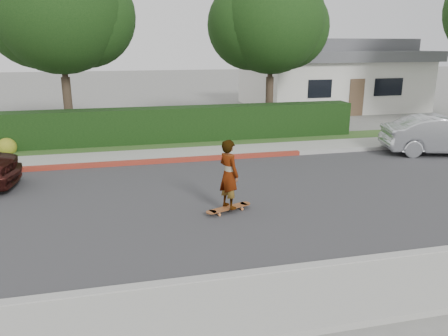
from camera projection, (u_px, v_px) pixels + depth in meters
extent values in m
plane|color=slate|center=(322.00, 192.00, 12.29)|extent=(120.00, 120.00, 0.00)
cube|color=#2D2D30|center=(322.00, 191.00, 12.29)|extent=(60.00, 8.00, 0.01)
cube|color=#9E9E99|center=(416.00, 255.00, 8.43)|extent=(60.00, 0.20, 0.15)
cube|color=#9E9E99|center=(273.00, 154.00, 16.10)|extent=(60.00, 0.20, 0.15)
cube|color=maroon|center=(136.00, 163.00, 14.99)|extent=(12.00, 0.21, 0.15)
cube|color=gray|center=(265.00, 149.00, 16.95)|extent=(60.00, 1.60, 0.12)
cube|color=#2D4C1E|center=(253.00, 141.00, 18.45)|extent=(60.00, 1.60, 0.10)
cube|color=black|center=(180.00, 125.00, 18.15)|extent=(15.00, 1.00, 1.50)
sphere|color=#2D4C19|center=(7.00, 147.00, 16.24)|extent=(0.70, 0.70, 0.70)
cylinder|color=#33261C|center=(69.00, 110.00, 18.20)|extent=(0.36, 0.36, 2.70)
cylinder|color=#33261C|center=(64.00, 60.00, 17.64)|extent=(0.24, 0.24, 2.25)
sphere|color=black|center=(58.00, 7.00, 17.09)|extent=(5.20, 5.20, 5.20)
sphere|color=black|center=(39.00, 13.00, 17.34)|extent=(4.42, 4.42, 4.42)
sphere|color=black|center=(84.00, 16.00, 17.65)|extent=(4.16, 4.16, 4.16)
cylinder|color=#33261C|center=(269.00, 104.00, 20.70)|extent=(0.36, 0.36, 2.52)
cylinder|color=#33261C|center=(270.00, 63.00, 20.18)|extent=(0.24, 0.24, 2.10)
sphere|color=black|center=(272.00, 20.00, 19.66)|extent=(4.80, 4.80, 4.80)
sphere|color=black|center=(252.00, 25.00, 19.91)|extent=(4.08, 4.08, 4.08)
sphere|color=black|center=(288.00, 27.00, 20.22)|extent=(3.84, 3.84, 3.84)
cube|color=beige|center=(328.00, 83.00, 28.63)|extent=(10.00, 8.00, 3.00)
cube|color=#4C4C51|center=(330.00, 55.00, 28.13)|extent=(10.60, 8.60, 0.60)
cube|color=#4C4C51|center=(331.00, 46.00, 27.97)|extent=(8.40, 6.40, 0.80)
cube|color=black|center=(320.00, 89.00, 24.28)|extent=(1.40, 0.06, 1.00)
cube|color=black|center=(388.00, 87.00, 25.24)|extent=(1.80, 0.06, 1.00)
cube|color=brown|center=(356.00, 97.00, 24.94)|extent=(0.90, 0.06, 2.10)
cylinder|color=orange|center=(219.00, 215.00, 10.51)|extent=(0.08, 0.06, 0.07)
cylinder|color=orange|center=(215.00, 212.00, 10.66)|extent=(0.08, 0.06, 0.07)
cylinder|color=orange|center=(242.00, 209.00, 10.88)|extent=(0.08, 0.06, 0.07)
cylinder|color=orange|center=(237.00, 207.00, 11.03)|extent=(0.08, 0.06, 0.07)
cube|color=silver|center=(217.00, 212.00, 10.57)|extent=(0.13, 0.21, 0.03)
cube|color=silver|center=(240.00, 206.00, 10.94)|extent=(0.13, 0.21, 0.03)
cube|color=brown|center=(229.00, 208.00, 10.75)|extent=(1.04, 0.60, 0.02)
cylinder|color=brown|center=(211.00, 212.00, 10.47)|extent=(0.32, 0.32, 0.02)
cylinder|color=brown|center=(245.00, 204.00, 11.03)|extent=(0.32, 0.32, 0.02)
imported|color=white|center=(229.00, 174.00, 10.51)|extent=(0.63, 0.74, 1.71)
imported|color=#B5B8BD|center=(443.00, 135.00, 16.30)|extent=(4.61, 2.64, 1.44)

